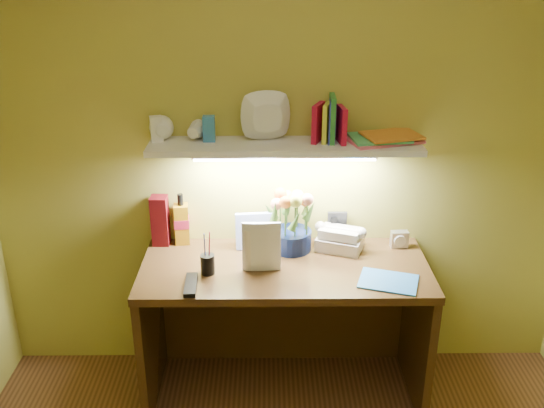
{
  "coord_description": "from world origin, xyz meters",
  "views": [
    {
      "loc": [
        -0.09,
        -1.38,
        2.18
      ],
      "look_at": [
        -0.06,
        1.35,
        1.01
      ],
      "focal_mm": 40.0,
      "sensor_mm": 36.0,
      "label": 1
    }
  ],
  "objects_px": {
    "desk": "(284,330)",
    "flower_bouquet": "(292,217)",
    "telephone": "(340,237)",
    "whisky_bottle": "(182,219)",
    "desk_clock": "(399,239)"
  },
  "relations": [
    {
      "from": "telephone",
      "to": "whisky_bottle",
      "type": "distance_m",
      "value": 0.82
    },
    {
      "from": "desk",
      "to": "telephone",
      "type": "bearing_deg",
      "value": 32.06
    },
    {
      "from": "whisky_bottle",
      "to": "desk",
      "type": "bearing_deg",
      "value": -25.7
    },
    {
      "from": "telephone",
      "to": "desk_clock",
      "type": "height_order",
      "value": "telephone"
    },
    {
      "from": "flower_bouquet",
      "to": "telephone",
      "type": "height_order",
      "value": "flower_bouquet"
    },
    {
      "from": "desk",
      "to": "whisky_bottle",
      "type": "bearing_deg",
      "value": 154.3
    },
    {
      "from": "desk",
      "to": "telephone",
      "type": "height_order",
      "value": "telephone"
    },
    {
      "from": "desk",
      "to": "desk_clock",
      "type": "xyz_separation_m",
      "value": [
        0.59,
        0.19,
        0.42
      ]
    },
    {
      "from": "desk",
      "to": "flower_bouquet",
      "type": "relative_size",
      "value": 3.9
    },
    {
      "from": "desk",
      "to": "whisky_bottle",
      "type": "xyz_separation_m",
      "value": [
        -0.53,
        0.25,
        0.51
      ]
    },
    {
      "from": "desk_clock",
      "to": "desk",
      "type": "bearing_deg",
      "value": -165.52
    },
    {
      "from": "desk",
      "to": "telephone",
      "type": "distance_m",
      "value": 0.56
    },
    {
      "from": "desk_clock",
      "to": "whisky_bottle",
      "type": "height_order",
      "value": "whisky_bottle"
    },
    {
      "from": "telephone",
      "to": "desk_clock",
      "type": "bearing_deg",
      "value": 23.32
    },
    {
      "from": "desk",
      "to": "desk_clock",
      "type": "relative_size",
      "value": 15.95
    }
  ]
}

